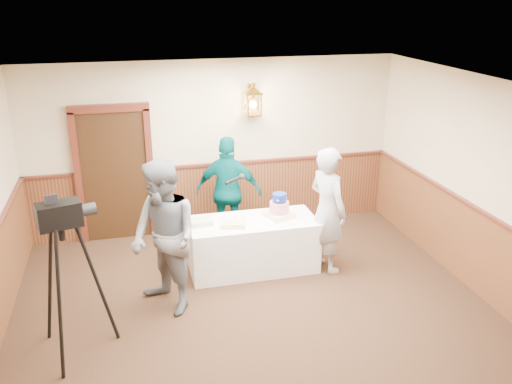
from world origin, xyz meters
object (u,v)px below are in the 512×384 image
sheet_cake_green (201,222)px  interviewer (164,238)px  sheet_cake_yellow (233,224)px  assistant_p (229,191)px  tiered_cake (279,208)px  tv_camera_rig (69,288)px  display_table (253,245)px  baker (328,210)px

sheet_cake_green → interviewer: (-0.56, -0.81, 0.19)m
sheet_cake_yellow → assistant_p: size_ratio=0.19×
tiered_cake → sheet_cake_yellow: tiered_cake is taller
tiered_cake → tv_camera_rig: size_ratio=0.25×
sheet_cake_yellow → interviewer: size_ratio=0.17×
display_table → interviewer: (-1.28, -0.76, 0.60)m
sheet_cake_green → tiered_cake: bearing=-0.5°
sheet_cake_yellow → sheet_cake_green: (-0.42, 0.17, 0.00)m
sheet_cake_green → tv_camera_rig: bearing=-138.8°
interviewer → baker: size_ratio=1.07×
sheet_cake_yellow → tv_camera_rig: tv_camera_rig is taller
display_table → tv_camera_rig: size_ratio=1.01×
interviewer → tv_camera_rig: interviewer is taller
display_table → baker: 1.17m
tiered_cake → sheet_cake_green: (-1.12, 0.01, -0.10)m
sheet_cake_yellow → baker: baker is taller
tiered_cake → sheet_cake_green: bearing=179.5°
assistant_p → display_table: bearing=120.3°
display_table → interviewer: interviewer is taller
display_table → tiered_cake: tiered_cake is taller
display_table → sheet_cake_yellow: sheet_cake_yellow is taller
assistant_p → tv_camera_rig: bearing=66.9°
sheet_cake_green → interviewer: bearing=-124.9°
assistant_p → baker: bearing=155.6°
display_table → sheet_cake_yellow: (-0.30, -0.12, 0.41)m
baker → tv_camera_rig: bearing=87.2°
interviewer → tv_camera_rig: (-1.08, -0.63, -0.17)m
sheet_cake_green → baker: baker is taller
baker → assistant_p: baker is taller
interviewer → tiered_cake: bearing=86.9°
tiered_cake → baker: size_ratio=0.24×
display_table → interviewer: bearing=-149.4°
assistant_p → tv_camera_rig: size_ratio=0.98×
baker → assistant_p: size_ratio=1.05×
interviewer → tv_camera_rig: size_ratio=1.09×
display_table → sheet_cake_yellow: 0.52m
tiered_cake → sheet_cake_yellow: (-0.70, -0.16, -0.11)m
baker → display_table: bearing=54.7°
interviewer → baker: bearing=74.0°
interviewer → tv_camera_rig: bearing=-88.3°
sheet_cake_green → interviewer: interviewer is taller
assistant_p → tv_camera_rig: tv_camera_rig is taller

